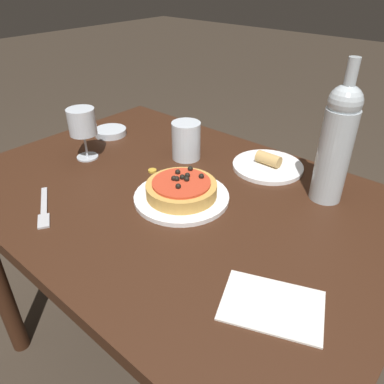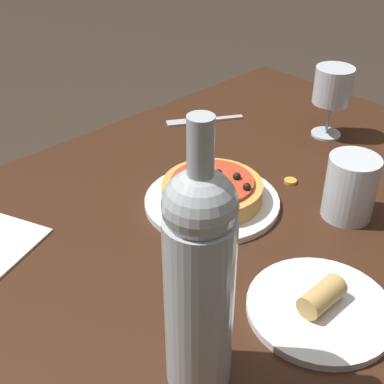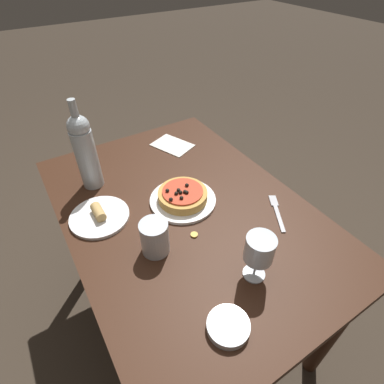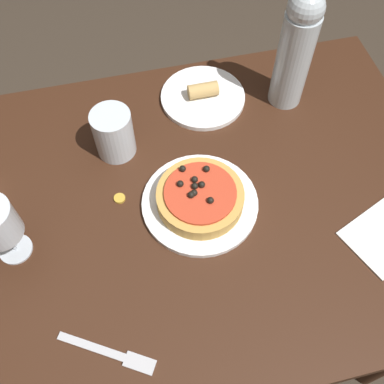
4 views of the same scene
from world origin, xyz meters
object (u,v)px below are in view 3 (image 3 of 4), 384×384
at_px(dining_table, 185,228).
at_px(water_cup, 155,237).
at_px(bottle_cap, 194,235).
at_px(fork, 277,210).
at_px(pizza, 183,195).
at_px(wine_glass, 259,250).
at_px(wine_bottle, 85,151).
at_px(dinner_plate, 183,200).
at_px(side_plate, 99,216).
at_px(side_bowl, 228,326).

bearing_deg(dining_table, water_cup, -56.67).
relative_size(dining_table, bottle_cap, 47.86).
height_order(fork, bottle_cap, bottle_cap).
bearing_deg(pizza, dining_table, -20.00).
bearing_deg(wine_glass, wine_bottle, -158.00).
relative_size(dinner_plate, bottle_cap, 10.04).
height_order(fork, side_plate, side_plate).
bearing_deg(fork, side_plate, 92.44).
distance_m(wine_glass, fork, 0.31).
distance_m(dining_table, bottle_cap, 0.17).
relative_size(wine_glass, wine_bottle, 0.45).
distance_m(pizza, bottle_cap, 0.17).
bearing_deg(wine_glass, water_cup, -138.97).
xyz_separation_m(fork, bottle_cap, (-0.06, -0.31, 0.00)).
bearing_deg(fork, dining_table, 86.81).
bearing_deg(side_plate, fork, 61.35).
bearing_deg(side_plate, dinner_plate, 74.80).
bearing_deg(side_bowl, wine_bottle, -171.99).
bearing_deg(wine_glass, fork, 123.18).
height_order(dinner_plate, side_plate, side_plate).
bearing_deg(side_plate, dining_table, 67.55).
xyz_separation_m(side_plate, bottle_cap, (0.24, 0.23, -0.01)).
relative_size(dinner_plate, side_plate, 1.19).
bearing_deg(dining_table, fork, 55.72).
bearing_deg(dining_table, pizza, 160.00).
bearing_deg(water_cup, wine_bottle, -171.55).
bearing_deg(bottle_cap, dining_table, 162.86).
bearing_deg(side_bowl, dinner_plate, 162.92).
bearing_deg(dining_table, wine_glass, 4.95).
relative_size(water_cup, side_plate, 0.56).
height_order(wine_bottle, fork, wine_bottle).
relative_size(wine_glass, bottle_cap, 6.46).
bearing_deg(side_bowl, water_cup, -172.58).
relative_size(side_bowl, fork, 0.66).
bearing_deg(side_bowl, fork, 121.38).
distance_m(dinner_plate, wine_glass, 0.39).
distance_m(water_cup, bottle_cap, 0.14).
xyz_separation_m(pizza, wine_glass, (0.38, 0.02, 0.08)).
xyz_separation_m(wine_bottle, water_cup, (0.42, 0.06, -0.10)).
bearing_deg(pizza, wine_bottle, -137.95).
bearing_deg(pizza, bottle_cap, -17.77).
distance_m(fork, side_plate, 0.62).
height_order(dining_table, wine_bottle, wine_bottle).
bearing_deg(water_cup, dining_table, 123.33).
distance_m(wine_bottle, water_cup, 0.43).
xyz_separation_m(pizza, water_cup, (0.15, -0.18, 0.03)).
xyz_separation_m(dinner_plate, wine_bottle, (-0.27, -0.24, 0.15)).
height_order(dinner_plate, wine_bottle, wine_bottle).
bearing_deg(side_bowl, bottle_cap, 163.35).
relative_size(pizza, side_plate, 0.88).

